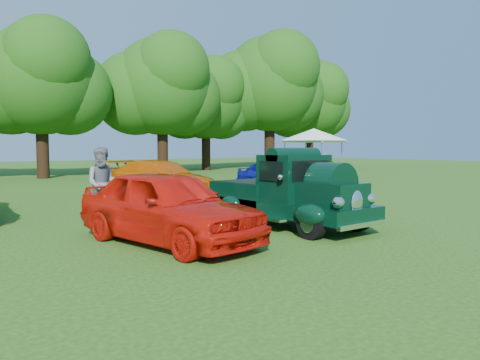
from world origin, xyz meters
TOP-DOWN VIEW (x-y plane):
  - ground at (0.00, 0.00)m, footprint 120.00×120.00m
  - hero_pickup at (1.46, 0.77)m, footprint 2.11×4.54m
  - red_convertible at (-1.90, 0.81)m, footprint 2.44×4.68m
  - back_car_orange at (2.38, 8.76)m, footprint 3.39×5.33m
  - back_car_blue at (8.18, 8.49)m, footprint 1.93×4.01m
  - back_car_green at (11.07, 8.92)m, footprint 1.81×4.76m
  - spectator_grey at (-1.74, 4.48)m, footprint 1.15×1.03m
  - canopy_tent at (14.87, 12.17)m, footprint 4.93×4.93m

SIDE VIEW (x-z plane):
  - ground at x=0.00m, z-range 0.00..0.00m
  - back_car_blue at x=8.18m, z-range 0.00..1.32m
  - back_car_orange at x=2.38m, z-range 0.00..1.44m
  - red_convertible at x=-1.90m, z-range 0.00..1.52m
  - hero_pickup at x=1.46m, z-range -0.12..1.66m
  - back_car_green at x=11.07m, z-range 0.00..1.55m
  - spectator_grey at x=-1.74m, z-range 0.00..1.96m
  - canopy_tent at x=14.87m, z-range 1.14..4.24m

